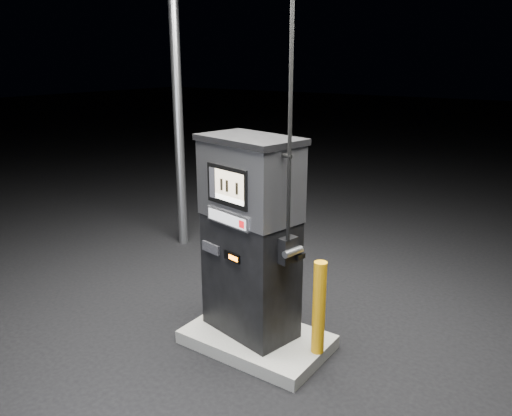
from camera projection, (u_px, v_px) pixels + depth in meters
The scene contains 5 objects.
ground at pixel (257, 345), 5.75m from camera, with size 80.00×80.00×0.00m, color black.
pump_island at pixel (257, 339), 5.73m from camera, with size 1.60×1.00×0.15m, color slate.
fuel_dispenser at pixel (250, 236), 5.47m from camera, with size 1.29×0.88×4.66m.
bollard_left at pixel (207, 286), 5.89m from camera, with size 0.12×0.12×0.87m, color orange.
bollard_right at pixel (319, 308), 5.21m from camera, with size 0.14×0.14×1.03m, color orange.
Camera 1 is at (2.89, -4.15, 3.16)m, focal length 35.00 mm.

